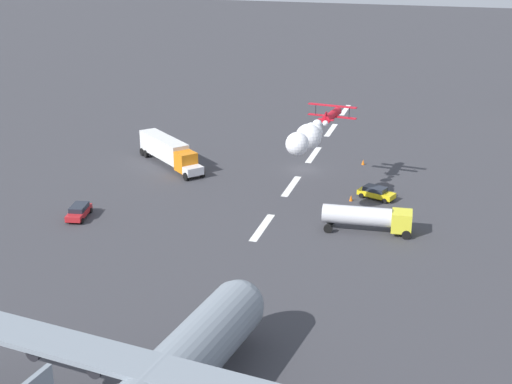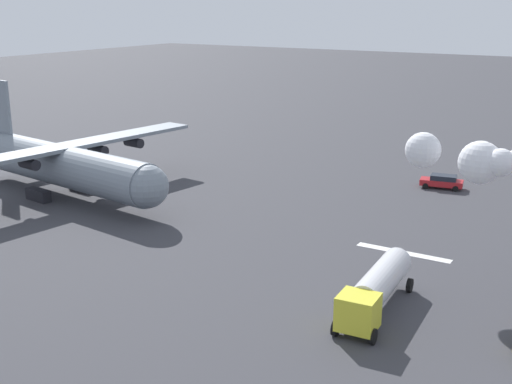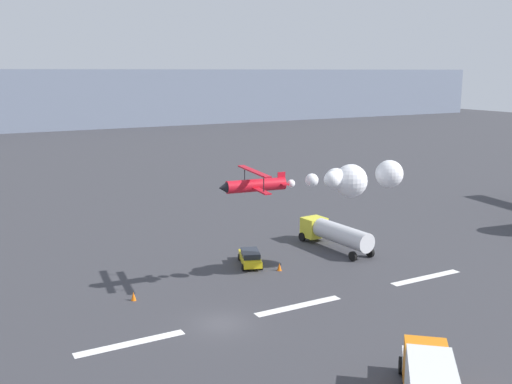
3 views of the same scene
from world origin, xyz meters
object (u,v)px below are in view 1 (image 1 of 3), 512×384
(airport_staff_sedan, at_px, (376,192))
(traffic_cone_near, at_px, (363,162))
(stunt_biplane_red, at_px, (310,134))
(semi_truck_orange, at_px, (169,150))
(cargo_transport_plane, at_px, (165,382))
(followme_car_yellow, at_px, (79,211))
(fuel_tanker_truck, at_px, (368,217))
(traffic_cone_far, at_px, (351,198))

(airport_staff_sedan, height_order, traffic_cone_near, airport_staff_sedan)
(stunt_biplane_red, height_order, semi_truck_orange, stunt_biplane_red)
(cargo_transport_plane, bearing_deg, airport_staff_sedan, 170.24)
(semi_truck_orange, relative_size, traffic_cone_near, 17.26)
(semi_truck_orange, xyz_separation_m, followme_car_yellow, (21.24, -2.55, -1.31))
(fuel_tanker_truck, xyz_separation_m, airport_staff_sedan, (-10.68, -0.43, -0.94))
(cargo_transport_plane, height_order, stunt_biplane_red, cargo_transport_plane)
(semi_truck_orange, bearing_deg, traffic_cone_far, 75.40)
(followme_car_yellow, distance_m, traffic_cone_far, 32.91)
(fuel_tanker_truck, xyz_separation_m, traffic_cone_near, (-23.71, -3.88, -1.38))
(cargo_transport_plane, xyz_separation_m, stunt_biplane_red, (-41.71, 0.86, 5.85))
(cargo_transport_plane, xyz_separation_m, fuel_tanker_truck, (-37.13, 8.66, -1.80))
(semi_truck_orange, height_order, traffic_cone_near, semi_truck_orange)
(airport_staff_sedan, bearing_deg, stunt_biplane_red, -50.37)
(airport_staff_sedan, xyz_separation_m, traffic_cone_near, (-13.03, -3.44, -0.44))
(stunt_biplane_red, relative_size, fuel_tanker_truck, 1.83)
(traffic_cone_near, bearing_deg, airport_staff_sedan, 14.80)
(stunt_biplane_red, distance_m, traffic_cone_far, 11.01)
(stunt_biplane_red, relative_size, airport_staff_sedan, 3.70)
(traffic_cone_far, bearing_deg, airport_staff_sedan, 120.86)
(cargo_transport_plane, height_order, traffic_cone_near, cargo_transport_plane)
(semi_truck_orange, height_order, airport_staff_sedan, semi_truck_orange)
(cargo_transport_plane, bearing_deg, traffic_cone_far, 173.35)
(followme_car_yellow, bearing_deg, traffic_cone_far, 115.49)
(cargo_transport_plane, height_order, followme_car_yellow, cargo_transport_plane)
(semi_truck_orange, relative_size, airport_staff_sedan, 2.63)
(stunt_biplane_red, bearing_deg, followme_car_yellow, -68.81)
(semi_truck_orange, xyz_separation_m, traffic_cone_near, (-7.66, 26.56, -1.75))
(stunt_biplane_red, xyz_separation_m, followme_car_yellow, (9.77, -25.19, -8.59))
(stunt_biplane_red, height_order, traffic_cone_far, stunt_biplane_red)
(cargo_transport_plane, xyz_separation_m, traffic_cone_far, (-46.11, 5.38, -3.17))
(fuel_tanker_truck, bearing_deg, semi_truck_orange, -117.81)
(stunt_biplane_red, relative_size, traffic_cone_far, 24.30)
(semi_truck_orange, bearing_deg, fuel_tanker_truck, 62.19)
(airport_staff_sedan, xyz_separation_m, traffic_cone_far, (1.70, -2.85, -0.44))
(followme_car_yellow, bearing_deg, cargo_transport_plane, 37.29)
(fuel_tanker_truck, relative_size, traffic_cone_far, 13.31)
(stunt_biplane_red, relative_size, traffic_cone_near, 24.30)
(cargo_transport_plane, distance_m, fuel_tanker_truck, 38.16)
(stunt_biplane_red, distance_m, semi_truck_orange, 26.40)
(stunt_biplane_red, bearing_deg, traffic_cone_far, 134.23)
(followme_car_yellow, bearing_deg, airport_staff_sedan, 115.98)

